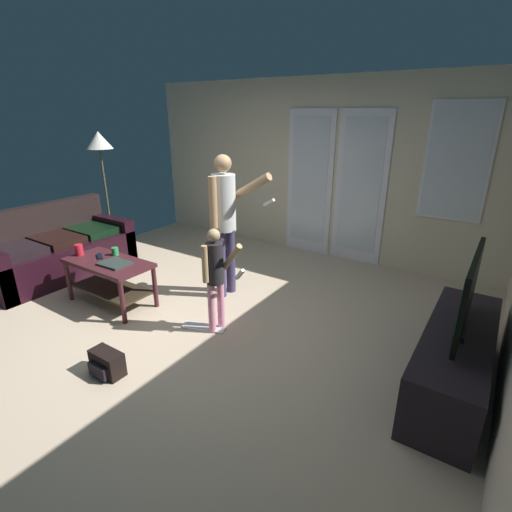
% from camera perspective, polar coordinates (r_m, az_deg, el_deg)
% --- Properties ---
extents(ground_plane, '(5.64, 5.51, 0.02)m').
position_cam_1_polar(ground_plane, '(4.12, -10.32, -9.68)').
color(ground_plane, '#CAB294').
extents(wall_back_with_doors, '(5.64, 0.09, 2.55)m').
position_cam_1_polar(wall_back_with_doors, '(5.82, 8.72, 12.55)').
color(wall_back_with_doors, beige).
rests_on(wall_back_with_doors, ground_plane).
extents(leather_couch, '(0.89, 1.83, 0.90)m').
position_cam_1_polar(leather_couch, '(5.72, -27.62, 0.56)').
color(leather_couch, black).
rests_on(leather_couch, ground_plane).
extents(coffee_table, '(1.02, 0.50, 0.52)m').
position_cam_1_polar(coffee_table, '(4.56, -21.02, -2.37)').
color(coffee_table, '#421B21').
rests_on(coffee_table, ground_plane).
extents(tv_stand, '(0.47, 1.62, 0.49)m').
position_cam_1_polar(tv_stand, '(3.45, 27.51, -13.51)').
color(tv_stand, black).
rests_on(tv_stand, ground_plane).
extents(flat_screen_tv, '(0.08, 0.99, 0.62)m').
position_cam_1_polar(flat_screen_tv, '(3.19, 29.15, -5.00)').
color(flat_screen_tv, black).
rests_on(flat_screen_tv, tv_stand).
extents(person_adult, '(0.69, 0.44, 1.63)m').
position_cam_1_polar(person_adult, '(4.30, -4.59, 6.21)').
color(person_adult, '#3A3355').
rests_on(person_adult, ground_plane).
extents(person_child, '(0.39, 0.28, 1.06)m').
position_cam_1_polar(person_child, '(3.64, -6.03, -2.38)').
color(person_child, pink).
rests_on(person_child, ground_plane).
extents(floor_lamp, '(0.38, 0.38, 1.79)m').
position_cam_1_polar(floor_lamp, '(6.29, -22.30, 14.90)').
color(floor_lamp, '#312625').
rests_on(floor_lamp, ground_plane).
extents(backpack, '(0.30, 0.19, 0.21)m').
position_cam_1_polar(backpack, '(3.51, -21.39, -14.68)').
color(backpack, black).
rests_on(backpack, ground_plane).
extents(loose_keyboard, '(0.46, 0.27, 0.02)m').
position_cam_1_polar(loose_keyboard, '(3.97, -7.76, -10.49)').
color(loose_keyboard, white).
rests_on(loose_keyboard, ground_plane).
extents(laptop_closed, '(0.32, 0.26, 0.02)m').
position_cam_1_polar(laptop_closed, '(4.38, -20.33, -1.05)').
color(laptop_closed, '#2E3733').
rests_on(laptop_closed, coffee_table).
extents(cup_near_edge, '(0.07, 0.07, 0.09)m').
position_cam_1_polar(cup_near_edge, '(4.65, -20.28, 0.65)').
color(cup_near_edge, '#2C934C').
rests_on(cup_near_edge, coffee_table).
extents(cup_by_laptop, '(0.09, 0.09, 0.13)m').
position_cam_1_polar(cup_by_laptop, '(4.80, -24.89, 0.84)').
color(cup_by_laptop, red).
rests_on(cup_by_laptop, coffee_table).
extents(tv_remote_black, '(0.17, 0.13, 0.02)m').
position_cam_1_polar(tv_remote_black, '(4.66, -22.27, -0.03)').
color(tv_remote_black, black).
rests_on(tv_remote_black, coffee_table).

